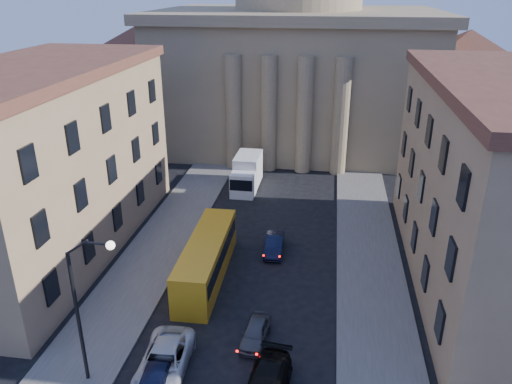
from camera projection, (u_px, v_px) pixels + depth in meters
sidewalk_left at (138, 279)px, 36.66m from camera, size 5.00×60.00×0.15m
sidewalk_right at (373, 299)px, 34.31m from camera, size 5.00×60.00×0.15m
church at (297, 51)px, 65.04m from camera, size 68.02×28.76×36.60m
building_left at (43, 161)px, 38.62m from camera, size 11.60×26.60×14.70m
building_right at (507, 185)px, 33.93m from camera, size 11.60×26.60×14.70m
street_lamp at (85, 300)px, 25.31m from camera, size 2.62×0.44×8.83m
car_left_mid at (164, 361)px, 27.65m from camera, size 2.89×5.76×1.56m
car_right_far at (255, 332)px, 30.20m from camera, size 1.72×3.73×1.24m
car_right_distant at (274, 244)px, 40.20m from camera, size 1.52×4.07×1.33m
city_bus at (207, 258)px, 36.36m from camera, size 2.72×10.93×3.07m
box_truck at (247, 174)px, 52.34m from camera, size 2.54×6.28×3.44m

